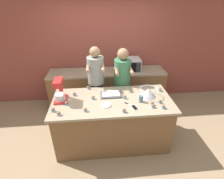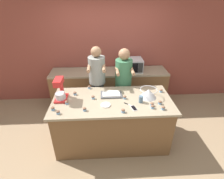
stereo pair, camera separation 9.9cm
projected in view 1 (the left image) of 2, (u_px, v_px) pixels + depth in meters
The scene contains 28 objects.
ground_plane at pixel (112, 139), 3.49m from camera, with size 16.00×16.00×0.00m, color #937A5B.
back_wall at pixel (106, 49), 4.29m from camera, with size 10.00×0.06×2.70m.
island_counter at pixel (112, 121), 3.26m from camera, with size 2.08×0.98×0.92m.
back_counter at pixel (107, 88), 4.42m from camera, with size 2.80×0.60×0.91m.
person_left at pixel (96, 85), 3.63m from camera, with size 0.35×0.51×1.68m.
person_right at pixel (122, 85), 3.68m from camera, with size 0.35×0.51×1.64m.
stand_mixer at pixel (60, 91), 2.95m from camera, with size 0.20×0.30×0.40m.
mixing_bowl at pixel (148, 92), 3.10m from camera, with size 0.30×0.30×0.16m.
baking_tray at pixel (111, 94), 3.17m from camera, with size 0.38×0.25×0.04m.
microwave_oven at pixel (129, 65), 4.17m from camera, with size 0.53×0.40×0.30m.
cell_phone at pixel (134, 108), 2.82m from camera, with size 0.11×0.16×0.01m.
drinking_glass at pixel (141, 99), 2.96m from camera, with size 0.07×0.07×0.12m.
small_plate at pixel (106, 105), 2.88m from camera, with size 0.16×0.16×0.02m.
knife at pixel (129, 104), 2.91m from camera, with size 0.18×0.16×0.01m.
cupcake_0 at pixel (163, 107), 2.80m from camera, with size 0.06×0.06×0.06m.
cupcake_1 at pixel (74, 94), 3.16m from camera, with size 0.06×0.06×0.06m.
cupcake_2 at pixel (160, 90), 3.30m from camera, with size 0.06×0.06×0.06m.
cupcake_3 at pixel (67, 103), 2.89m from camera, with size 0.06×0.06×0.06m.
cupcake_4 at pixel (160, 101), 2.94m from camera, with size 0.06×0.06×0.06m.
cupcake_5 at pixel (153, 106), 2.82m from camera, with size 0.06×0.06×0.06m.
cupcake_6 at pixel (125, 97), 3.06m from camera, with size 0.06×0.06×0.06m.
cupcake_7 at pixel (85, 110), 2.73m from camera, with size 0.06×0.06×0.06m.
cupcake_8 at pixel (93, 98), 3.05m from camera, with size 0.06×0.06×0.06m.
cupcake_9 at pixel (152, 103), 2.89m from camera, with size 0.06×0.06×0.06m.
cupcake_10 at pixel (88, 87), 3.37m from camera, with size 0.06×0.06×0.06m.
cupcake_11 at pixel (124, 110), 2.71m from camera, with size 0.06×0.06×0.06m.
cupcake_12 at pixel (53, 110), 2.73m from camera, with size 0.06×0.06×0.06m.
cupcake_13 at pixel (59, 113), 2.64m from camera, with size 0.06×0.06×0.06m.
Camera 1 is at (-0.25, -2.56, 2.55)m, focal length 28.00 mm.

